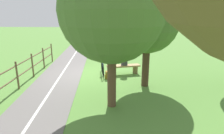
# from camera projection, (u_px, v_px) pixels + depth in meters

# --- Properties ---
(ground_plane) EXTENTS (80.00, 80.00, 0.00)m
(ground_plane) POSITION_uv_depth(u_px,v_px,m) (90.00, 74.00, 10.87)
(ground_plane) COLOR #548438
(paved_path) EXTENTS (5.41, 36.06, 0.02)m
(paved_path) POSITION_uv_depth(u_px,v_px,m) (41.00, 106.00, 7.06)
(paved_path) COLOR #66605E
(paved_path) RESTS_ON ground_plane
(path_centre_line) EXTENTS (2.90, 31.89, 0.00)m
(path_centre_line) POSITION_uv_depth(u_px,v_px,m) (41.00, 106.00, 7.05)
(path_centre_line) COLOR silver
(path_centre_line) RESTS_ON paved_path
(bench) EXTENTS (1.92, 0.89, 0.52)m
(bench) POSITION_uv_depth(u_px,v_px,m) (123.00, 68.00, 10.79)
(bench) COLOR #A88456
(bench) RESTS_ON ground_plane
(person_seated) EXTENTS (0.44, 0.44, 0.72)m
(person_seated) POSITION_uv_depth(u_px,v_px,m) (124.00, 60.00, 10.67)
(person_seated) COLOR #38383D
(person_seated) RESTS_ON bench
(bicycle) EXTENTS (0.31, 1.76, 0.92)m
(bicycle) POSITION_uv_depth(u_px,v_px,m) (102.00, 67.00, 10.74)
(bicycle) COLOR black
(bicycle) RESTS_ON ground_plane
(backpack) EXTENTS (0.31, 0.30, 0.40)m
(backpack) POSITION_uv_depth(u_px,v_px,m) (108.00, 75.00, 10.04)
(backpack) COLOR olive
(backpack) RESTS_ON ground_plane
(fence_roadside) EXTENTS (0.52, 10.50, 1.28)m
(fence_roadside) POSITION_uv_depth(u_px,v_px,m) (17.00, 73.00, 8.50)
(fence_roadside) COLOR brown
(fence_roadside) RESTS_ON ground_plane
(tree_far_right) EXTENTS (2.71, 2.71, 4.29)m
(tree_far_right) POSITION_uv_depth(u_px,v_px,m) (148.00, 23.00, 8.34)
(tree_far_right) COLOR #473323
(tree_far_right) RESTS_ON ground_plane
(tree_by_path) EXTENTS (3.50, 3.50, 5.14)m
(tree_by_path) POSITION_uv_depth(u_px,v_px,m) (112.00, 11.00, 6.24)
(tree_by_path) COLOR brown
(tree_by_path) RESTS_ON ground_plane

